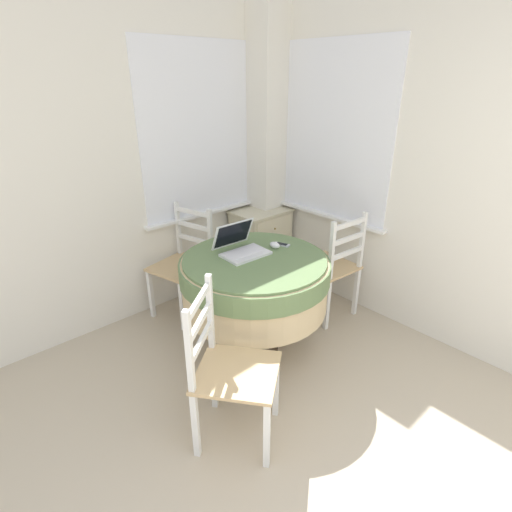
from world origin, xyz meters
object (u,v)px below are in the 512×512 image
laptop (241,247)px  cell_phone (282,244)px  dining_chair_near_back_window (184,264)px  corner_cabinet (261,245)px  computer_mouse (275,245)px  dining_chair_near_right_window (331,267)px  dining_chair_camera_near (229,370)px  round_dining_table (255,280)px

laptop → cell_phone: laptop is taller
dining_chair_near_back_window → corner_cabinet: 0.93m
computer_mouse → dining_chair_near_back_window: 0.90m
dining_chair_near_back_window → corner_cabinet: dining_chair_near_back_window is taller
computer_mouse → dining_chair_near_back_window: bearing=111.5°
laptop → corner_cabinet: bearing=39.5°
dining_chair_near_right_window → corner_cabinet: (0.04, 0.91, -0.09)m
laptop → dining_chair_camera_near: bearing=-135.2°
dining_chair_near_back_window → dining_chair_near_right_window: same height
dining_chair_camera_near → computer_mouse: bearing=31.2°
dining_chair_near_right_window → corner_cabinet: dining_chair_near_right_window is taller
laptop → computer_mouse: laptop is taller
laptop → computer_mouse: size_ratio=3.86×
laptop → dining_chair_camera_near: (-0.63, -0.62, -0.36)m
laptop → dining_chair_near_right_window: 0.91m
round_dining_table → dining_chair_camera_near: bearing=-142.4°
round_dining_table → laptop: size_ratio=3.16×
computer_mouse → dining_chair_camera_near: dining_chair_camera_near is taller
dining_chair_near_right_window → dining_chair_camera_near: bearing=-163.7°
computer_mouse → dining_chair_near_right_window: size_ratio=0.09×
round_dining_table → computer_mouse: size_ratio=12.20×
cell_phone → dining_chair_near_back_window: dining_chair_near_back_window is taller
cell_phone → dining_chair_near_back_window: bearing=116.1°
dining_chair_near_right_window → dining_chair_camera_near: 1.51m
round_dining_table → dining_chair_camera_near: size_ratio=1.13×
cell_phone → dining_chair_camera_near: (-0.95, -0.53, -0.31)m
computer_mouse → laptop: bearing=157.9°
corner_cabinet → cell_phone: bearing=-123.9°
computer_mouse → dining_chair_camera_near: (-0.87, -0.53, -0.33)m
dining_chair_camera_near → cell_phone: bearing=29.2°
dining_chair_near_back_window → corner_cabinet: size_ratio=1.29×
laptop → cell_phone: 0.33m
dining_chair_camera_near → laptop: bearing=44.8°
dining_chair_near_back_window → dining_chair_near_right_window: size_ratio=1.00×
cell_phone → corner_cabinet: cell_phone is taller
laptop → dining_chair_near_back_window: laptop is taller
round_dining_table → laptop: 0.25m
round_dining_table → dining_chair_near_back_window: 0.83m
dining_chair_near_back_window → cell_phone: bearing=-63.9°
round_dining_table → dining_chair_near_back_window: bearing=95.3°
laptop → cell_phone: size_ratio=2.55×
round_dining_table → dining_chair_near_back_window: size_ratio=1.13×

